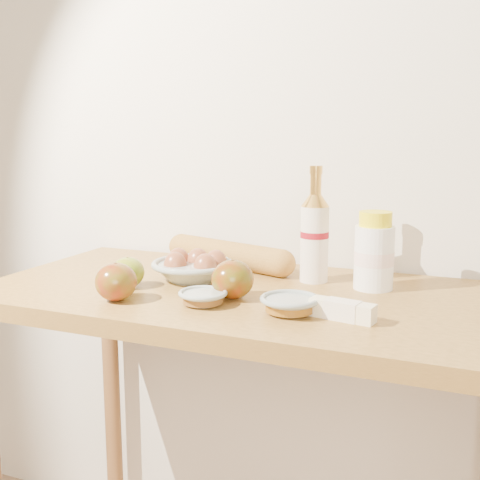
{
  "coord_description": "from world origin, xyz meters",
  "views": [
    {
      "loc": [
        0.49,
        -0.04,
        1.26
      ],
      "look_at": [
        0.0,
        1.15,
        1.02
      ],
      "focal_mm": 45.0,
      "sensor_mm": 36.0,
      "label": 1
    }
  ],
  "objects_px": {
    "table": "(245,342)",
    "bourbon_bottle": "(315,235)",
    "cream_bottle": "(374,253)",
    "baguette": "(228,254)",
    "egg_bowl": "(194,268)"
  },
  "relations": [
    {
      "from": "table",
      "to": "bourbon_bottle",
      "type": "distance_m",
      "value": 0.3
    },
    {
      "from": "table",
      "to": "cream_bottle",
      "type": "bearing_deg",
      "value": 24.64
    },
    {
      "from": "table",
      "to": "egg_bowl",
      "type": "relative_size",
      "value": 5.34
    },
    {
      "from": "table",
      "to": "baguette",
      "type": "height_order",
      "value": "baguette"
    },
    {
      "from": "bourbon_bottle",
      "to": "table",
      "type": "bearing_deg",
      "value": -132.18
    },
    {
      "from": "cream_bottle",
      "to": "baguette",
      "type": "distance_m",
      "value": 0.4
    },
    {
      "from": "table",
      "to": "baguette",
      "type": "bearing_deg",
      "value": 123.02
    },
    {
      "from": "bourbon_bottle",
      "to": "baguette",
      "type": "height_order",
      "value": "bourbon_bottle"
    },
    {
      "from": "bourbon_bottle",
      "to": "cream_bottle",
      "type": "relative_size",
      "value": 1.55
    },
    {
      "from": "bourbon_bottle",
      "to": "egg_bowl",
      "type": "xyz_separation_m",
      "value": [
        -0.27,
        -0.09,
        -0.08
      ]
    },
    {
      "from": "bourbon_bottle",
      "to": "egg_bowl",
      "type": "distance_m",
      "value": 0.3
    },
    {
      "from": "table",
      "to": "egg_bowl",
      "type": "xyz_separation_m",
      "value": [
        -0.15,
        0.04,
        0.15
      ]
    },
    {
      "from": "egg_bowl",
      "to": "table",
      "type": "bearing_deg",
      "value": -15.55
    },
    {
      "from": "bourbon_bottle",
      "to": "cream_bottle",
      "type": "bearing_deg",
      "value": -5.69
    },
    {
      "from": "egg_bowl",
      "to": "bourbon_bottle",
      "type": "bearing_deg",
      "value": 18.87
    }
  ]
}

